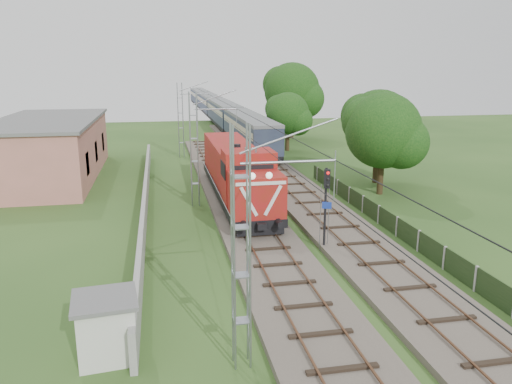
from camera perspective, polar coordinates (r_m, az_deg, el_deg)
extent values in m
plane|color=#28481B|center=(25.08, 2.17, -8.46)|extent=(140.00, 140.00, 0.00)
cube|color=#6B6054|center=(31.47, -0.73, -3.40)|extent=(4.20, 70.00, 0.30)
cube|color=black|center=(31.41, -0.73, -3.05)|extent=(2.40, 70.00, 0.10)
cube|color=brown|center=(31.26, -2.27, -3.01)|extent=(0.08, 70.00, 0.05)
cube|color=brown|center=(31.55, 0.79, -2.83)|extent=(0.08, 70.00, 0.05)
cube|color=#6B6054|center=(44.79, 2.58, 1.89)|extent=(4.20, 80.00, 0.30)
cube|color=black|center=(44.74, 2.59, 2.14)|extent=(2.40, 80.00, 0.10)
cube|color=brown|center=(44.54, 1.52, 2.20)|extent=(0.08, 80.00, 0.05)
cube|color=brown|center=(44.93, 3.64, 2.28)|extent=(0.08, 80.00, 0.05)
cylinder|color=gray|center=(15.30, 3.75, 3.45)|extent=(3.00, 0.08, 0.08)
cylinder|color=gray|center=(34.86, -4.72, 9.43)|extent=(3.00, 0.08, 0.08)
cylinder|color=gray|center=(54.74, -7.12, 11.06)|extent=(3.00, 0.08, 0.08)
cylinder|color=black|center=(35.19, -2.23, 7.38)|extent=(0.03, 70.00, 0.03)
cylinder|color=black|center=(35.06, -2.25, 9.49)|extent=(0.03, 70.00, 0.03)
cube|color=#9E9E99|center=(35.67, -12.53, -0.63)|extent=(0.25, 40.00, 1.50)
cube|color=#C27368|center=(48.05, -22.56, 4.51)|extent=(8.00, 20.00, 5.00)
cube|color=#606060|center=(47.74, -22.86, 7.59)|extent=(8.40, 20.40, 0.25)
cube|color=black|center=(41.60, -18.75, 3.09)|extent=(0.10, 1.60, 1.80)
cube|color=black|center=(47.46, -17.85, 4.44)|extent=(0.10, 1.60, 1.80)
cube|color=black|center=(53.36, -17.14, 5.50)|extent=(0.10, 1.60, 1.80)
cube|color=black|center=(30.19, 15.83, -3.83)|extent=(0.05, 32.00, 1.15)
cube|color=#9E9E99|center=(43.62, 7.04, 2.07)|extent=(0.12, 0.12, 1.20)
cube|color=black|center=(36.34, -2.25, 0.42)|extent=(3.13, 17.74, 0.52)
cube|color=black|center=(30.96, -0.61, -2.61)|extent=(2.30, 3.76, 0.52)
cube|color=black|center=(41.95, -3.46, 1.83)|extent=(2.30, 3.76, 0.52)
cube|color=black|center=(28.16, 0.51, -4.55)|extent=(2.71, 0.26, 0.37)
cube|color=maroon|center=(28.76, 0.04, -0.25)|extent=(3.03, 2.61, 2.40)
sphere|color=white|center=(27.16, -0.43, 1.83)|extent=(0.38, 0.38, 0.38)
sphere|color=white|center=(27.34, 1.51, 1.91)|extent=(0.38, 0.38, 0.38)
cube|color=silver|center=(27.39, -0.82, -1.10)|extent=(1.05, 0.06, 1.75)
cube|color=silver|center=(27.65, 1.95, -0.96)|extent=(1.05, 0.06, 1.75)
cube|color=silver|center=(27.27, 0.57, 0.98)|extent=(2.82, 0.06, 0.19)
cube|color=maroon|center=(31.09, -0.87, 1.73)|extent=(3.13, 2.50, 3.34)
cube|color=black|center=(29.76, -0.44, 2.20)|extent=(2.61, 0.06, 0.94)
cube|color=maroon|center=(38.48, -2.87, 3.65)|extent=(2.92, 12.63, 2.71)
cylinder|color=black|center=(35.12, -2.15, 5.15)|extent=(0.46, 0.46, 0.42)
cylinder|color=gray|center=(29.89, -1.19, 4.79)|extent=(0.13, 0.13, 0.37)
cylinder|color=gray|center=(30.00, -0.01, 4.83)|extent=(0.13, 0.13, 0.37)
cube|color=black|center=(59.02, -0.82, 5.62)|extent=(2.91, 22.05, 0.50)
cube|color=#303D51|center=(58.80, -0.82, 7.17)|extent=(3.01, 22.05, 2.71)
cube|color=#B7AC8E|center=(58.75, -0.83, 7.65)|extent=(3.05, 21.17, 0.75)
cube|color=slate|center=(58.64, -0.83, 8.62)|extent=(3.06, 22.05, 0.35)
cube|color=black|center=(81.63, -3.73, 7.96)|extent=(2.91, 22.05, 0.50)
cube|color=#303D51|center=(81.48, -3.74, 9.08)|extent=(3.01, 22.05, 2.71)
cube|color=#B7AC8E|center=(81.44, -3.75, 9.43)|extent=(3.05, 21.17, 0.75)
cube|color=slate|center=(81.36, -3.76, 10.13)|extent=(3.06, 22.05, 0.35)
cube|color=black|center=(104.44, -5.38, 9.27)|extent=(2.91, 22.05, 0.50)
cube|color=#303D51|center=(104.32, -5.40, 10.15)|extent=(3.01, 22.05, 2.71)
cube|color=#B7AC8E|center=(104.29, -5.41, 10.42)|extent=(3.05, 21.17, 0.75)
cube|color=slate|center=(104.23, -5.42, 10.97)|extent=(3.06, 22.05, 0.35)
cube|color=black|center=(127.34, -6.45, 10.11)|extent=(2.91, 22.05, 0.50)
cube|color=#303D51|center=(127.24, -6.47, 10.83)|extent=(3.01, 22.05, 2.71)
cube|color=#B7AC8E|center=(127.21, -6.48, 11.05)|extent=(3.05, 21.17, 0.75)
cube|color=slate|center=(127.16, -6.49, 11.50)|extent=(3.06, 22.05, 0.35)
cylinder|color=black|center=(26.67, 7.91, -2.03)|extent=(0.13, 0.13, 4.53)
cube|color=black|center=(26.13, 8.13, 1.52)|extent=(0.37, 0.30, 1.00)
sphere|color=red|center=(25.96, 8.23, 2.15)|extent=(0.16, 0.16, 0.16)
sphere|color=black|center=(26.03, 8.21, 1.47)|extent=(0.16, 0.16, 0.16)
sphere|color=black|center=(26.10, 8.18, 0.79)|extent=(0.16, 0.16, 0.16)
cube|color=navy|center=(26.52, 8.10, -1.52)|extent=(0.48, 0.23, 0.36)
cube|color=silver|center=(18.17, -16.70, -14.82)|extent=(2.03, 2.03, 2.03)
cube|color=#606060|center=(17.67, -16.96, -11.68)|extent=(2.33, 2.33, 0.14)
cylinder|color=#3E2E19|center=(39.63, 14.06, 2.24)|extent=(0.48, 0.48, 3.51)
sphere|color=#0E330E|center=(39.12, 14.34, 6.81)|extent=(5.74, 5.74, 5.74)
sphere|color=#0E330E|center=(38.97, 16.34, 5.47)|extent=(4.02, 4.02, 4.02)
sphere|color=#0E330E|center=(39.55, 12.45, 7.92)|extent=(3.73, 3.73, 3.73)
cylinder|color=#3E2E19|center=(43.57, 13.59, 3.33)|extent=(0.52, 0.52, 3.53)
sphere|color=#0E330E|center=(43.11, 13.84, 7.52)|extent=(5.77, 5.77, 5.77)
sphere|color=#0E330E|center=(42.93, 15.66, 6.30)|extent=(4.04, 4.04, 4.04)
sphere|color=#0E330E|center=(43.56, 12.11, 8.52)|extent=(3.75, 3.75, 3.75)
cylinder|color=#3E2E19|center=(59.05, 3.61, 6.21)|extent=(0.49, 0.49, 3.05)
sphere|color=#0E330E|center=(58.74, 3.65, 8.89)|extent=(4.99, 4.99, 4.99)
sphere|color=#0E330E|center=(58.35, 4.78, 8.15)|extent=(3.49, 3.49, 3.49)
sphere|color=#0E330E|center=(59.32, 2.61, 9.49)|extent=(3.24, 3.24, 3.24)
cylinder|color=#3E2E19|center=(69.62, 4.08, 8.05)|extent=(0.61, 0.61, 4.60)
sphere|color=#0E330E|center=(69.31, 4.14, 11.48)|extent=(7.52, 7.52, 7.52)
sphere|color=#0E330E|center=(68.69, 5.60, 10.56)|extent=(5.27, 5.27, 5.27)
sphere|color=#0E330E|center=(70.22, 2.80, 12.22)|extent=(4.89, 4.89, 4.89)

